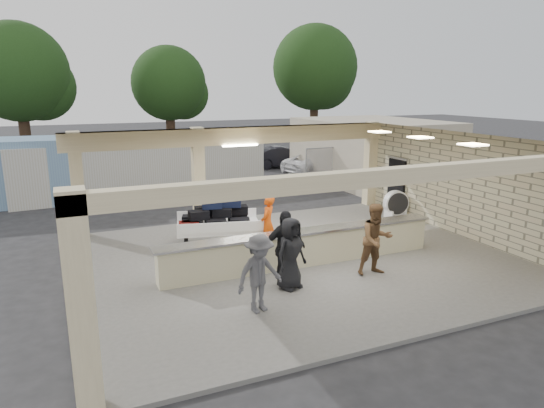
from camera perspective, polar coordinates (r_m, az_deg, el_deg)
name	(u,v)px	position (r m, az deg, el deg)	size (l,w,h in m)	color
ground	(295,262)	(14.05, 2.69, -6.82)	(120.00, 120.00, 0.00)	#252528
pavilion	(292,211)	(14.31, 2.34, -0.78)	(12.01, 10.00, 3.55)	#5F5C58
baggage_counter	(303,248)	(13.44, 3.65, -5.15)	(8.20, 0.58, 0.98)	beige
luggage_cart	(217,221)	(14.94, -6.53, -2.03)	(2.83, 2.10, 1.48)	white
drum_fan	(396,203)	(18.81, 14.38, 0.10)	(0.97, 0.51, 1.03)	white
baggage_handler	(268,224)	(14.35, -0.51, -2.33)	(0.63, 0.34, 1.72)	#D6480B
passenger_a	(376,239)	(12.89, 12.16, -4.09)	(0.92, 0.41, 1.90)	brown
passenger_b	(284,248)	(11.96, 1.46, -5.20)	(1.11, 0.40, 1.89)	black
passenger_c	(259,273)	(10.57, -1.50, -8.17)	(1.13, 0.40, 1.75)	#55555A
passenger_d	(291,253)	(11.76, 2.19, -5.82)	(0.87, 0.36, 1.78)	black
car_white_a	(321,163)	(28.04, 5.73, 4.77)	(2.13, 4.50, 1.28)	white
car_white_b	(353,158)	(29.81, 9.53, 5.40)	(1.79, 4.80, 1.52)	white
car_dark	(283,157)	(30.47, 1.25, 5.56)	(1.38, 3.93, 1.31)	black
container_white	(143,167)	(23.67, -14.89, 4.26)	(11.56, 2.31, 2.51)	silver
fence	(405,161)	(27.04, 15.43, 4.91)	(12.06, 0.06, 2.03)	gray
tree_left	(24,76)	(36.03, -27.14, 13.23)	(6.60, 6.30, 9.00)	#382619
tree_mid	(172,86)	(38.84, -11.64, 13.39)	(6.00, 5.60, 8.00)	#382619
tree_right	(317,71)	(42.13, 5.35, 15.30)	(7.20, 7.00, 10.00)	#382619
adjacent_building	(372,150)	(26.87, 11.65, 6.24)	(6.00, 8.00, 3.20)	#BBAE95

